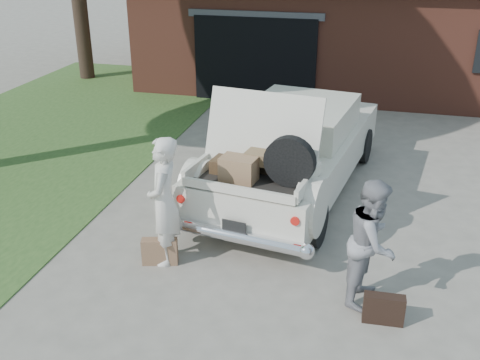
# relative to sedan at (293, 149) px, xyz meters

# --- Properties ---
(ground) EXTENTS (90.00, 90.00, 0.00)m
(ground) POSITION_rel_sedan_xyz_m (-0.38, -2.79, -0.77)
(ground) COLOR gray
(ground) RESTS_ON ground
(grass_strip) EXTENTS (6.00, 16.00, 0.02)m
(grass_strip) POSITION_rel_sedan_xyz_m (-5.88, 0.21, -0.76)
(grass_strip) COLOR #2D4C1E
(grass_strip) RESTS_ON ground
(house) EXTENTS (12.80, 7.80, 3.30)m
(house) POSITION_rel_sedan_xyz_m (0.60, 8.68, 0.90)
(house) COLOR brown
(house) RESTS_ON ground
(sedan) EXTENTS (2.75, 5.48, 2.13)m
(sedan) POSITION_rel_sedan_xyz_m (0.00, 0.00, 0.00)
(sedan) COLOR beige
(sedan) RESTS_ON ground
(woman_left) EXTENTS (0.54, 0.73, 1.82)m
(woman_left) POSITION_rel_sedan_xyz_m (-1.30, -2.72, 0.14)
(woman_left) COLOR silver
(woman_left) RESTS_ON ground
(woman_right) EXTENTS (0.76, 0.90, 1.62)m
(woman_right) POSITION_rel_sedan_xyz_m (1.46, -2.93, 0.04)
(woman_right) COLOR gray
(woman_right) RESTS_ON ground
(suitcase_left) EXTENTS (0.51, 0.28, 0.38)m
(suitcase_left) POSITION_rel_sedan_xyz_m (-1.36, -2.83, -0.58)
(suitcase_left) COLOR #8B6347
(suitcase_left) RESTS_ON ground
(suitcase_right) EXTENTS (0.48, 0.18, 0.37)m
(suitcase_right) POSITION_rel_sedan_xyz_m (1.66, -3.36, -0.59)
(suitcase_right) COLOR black
(suitcase_right) RESTS_ON ground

